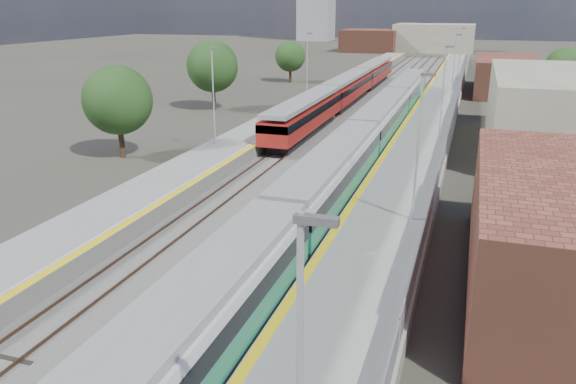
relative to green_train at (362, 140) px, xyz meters
The scene contains 12 objects.
ground 15.81m from the green_train, 95.49° to the left, with size 320.00×320.00×0.00m, color #47443A.
ballast_bed 18.60m from the green_train, 101.70° to the left, with size 10.50×155.00×0.06m, color #565451.
tracks 20.13m from the green_train, 99.05° to the left, with size 8.96×160.00×0.17m.
platform_right 18.55m from the green_train, 78.20° to the left, with size 4.70×155.00×8.52m.
platform_left 21.00m from the green_train, 120.24° to the left, with size 4.30×155.00×8.52m.
buildings 106.38m from the green_train, 100.66° to the left, with size 72.00×185.50×40.00m.
green_train is the anchor object (origin of this frame).
red_train 28.15m from the green_train, 104.40° to the left, with size 2.70×54.87×3.41m.
tree_a 19.02m from the green_train, behind, with size 5.37×5.37×7.27m.
tree_b 28.32m from the green_train, 138.01° to the left, with size 5.82×5.82×7.89m.
tree_c 49.33m from the green_train, 114.09° to the left, with size 4.70×4.70×6.37m.
tree_d 40.76m from the green_train, 64.00° to the left, with size 4.96×4.96×6.73m.
Camera 1 is at (8.92, -5.69, 11.52)m, focal length 35.00 mm.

